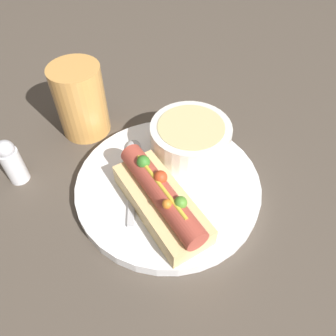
{
  "coord_description": "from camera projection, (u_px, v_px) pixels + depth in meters",
  "views": [
    {
      "loc": [
        0.18,
        -0.22,
        0.38
      ],
      "look_at": [
        0.0,
        0.0,
        0.05
      ],
      "focal_mm": 35.0,
      "sensor_mm": 36.0,
      "label": 1
    }
  ],
  "objects": [
    {
      "name": "drinking_glass",
      "position": [
        81.0,
        101.0,
        0.52
      ],
      "size": [
        0.08,
        0.08,
        0.12
      ],
      "color": "#D8994C",
      "rests_on": "ground_plane"
    },
    {
      "name": "hot_dog",
      "position": [
        161.0,
        199.0,
        0.41
      ],
      "size": [
        0.17,
        0.11,
        0.06
      ],
      "rotation": [
        0.0,
        0.0,
        -0.32
      ],
      "color": "#E5C17F",
      "rests_on": "dinner_plate"
    },
    {
      "name": "dinner_plate",
      "position": [
        168.0,
        186.0,
        0.47
      ],
      "size": [
        0.26,
        0.26,
        0.02
      ],
      "color": "white",
      "rests_on": "ground_plane"
    },
    {
      "name": "spoon",
      "position": [
        133.0,
        162.0,
        0.48
      ],
      "size": [
        0.11,
        0.12,
        0.01
      ],
      "rotation": [
        0.0,
        0.0,
        2.3
      ],
      "color": "#B7B7BC",
      "rests_on": "dinner_plate"
    },
    {
      "name": "soup_bowl",
      "position": [
        190.0,
        138.0,
        0.48
      ],
      "size": [
        0.12,
        0.12,
        0.05
      ],
      "color": "silver",
      "rests_on": "dinner_plate"
    },
    {
      "name": "salt_shaker",
      "position": [
        12.0,
        162.0,
        0.46
      ],
      "size": [
        0.03,
        0.03,
        0.08
      ],
      "color": "silver",
      "rests_on": "ground_plane"
    },
    {
      "name": "ground_plane",
      "position": [
        168.0,
        189.0,
        0.48
      ],
      "size": [
        4.0,
        4.0,
        0.0
      ],
      "primitive_type": "plane",
      "color": "#4C4238"
    }
  ]
}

